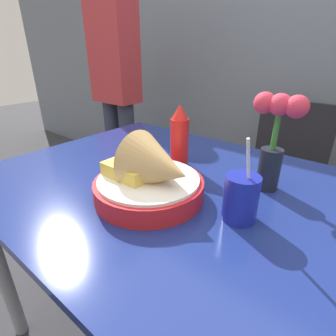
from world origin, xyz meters
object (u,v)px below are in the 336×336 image
Objects in this scene: chair_far_window at (283,167)px; drink_cup at (241,199)px; flower_vase at (275,135)px; ketchup_bottle at (180,137)px; food_basket at (153,178)px; person_standing at (116,79)px.

chair_far_window is 1.01m from drink_cup.
drink_cup is 0.22m from flower_vase.
chair_far_window is at bearing 100.76° from flower_vase.
food_basket is at bearing -69.41° from ketchup_bottle.
flower_vase is at bearing -79.24° from chair_far_window.
person_standing is at bearing 150.62° from drink_cup.
food_basket is 0.25m from ketchup_bottle.
chair_far_window is 4.13× the size of ketchup_bottle.
chair_far_window is at bearing 12.92° from person_standing.
ketchup_bottle reaches higher than chair_far_window.
person_standing is (-1.24, 0.70, 0.14)m from drink_cup.
flower_vase is at bearing 4.23° from ketchup_bottle.
flower_vase is (0.30, 0.02, 0.06)m from ketchup_bottle.
ketchup_bottle is 0.78× the size of flower_vase.
ketchup_bottle is (-0.16, -0.78, 0.34)m from chair_far_window.
ketchup_bottle is 1.08m from person_standing.
flower_vase reaches higher than food_basket.
food_basket is at bearing -94.03° from chair_far_window.
person_standing reaches higher than flower_vase.
ketchup_bottle is 0.99× the size of drink_cup.
drink_cup is at bearing -29.38° from person_standing.
flower_vase is (-0.00, 0.19, 0.11)m from drink_cup.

